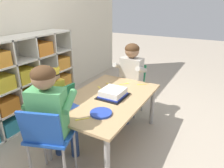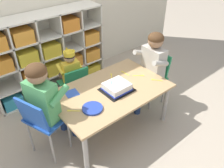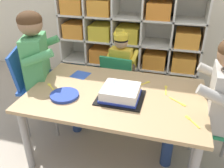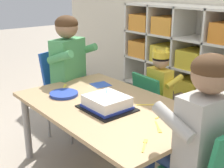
# 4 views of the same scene
# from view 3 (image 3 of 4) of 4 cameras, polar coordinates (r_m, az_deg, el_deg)

# --- Properties ---
(ground) EXTENTS (16.00, 16.00, 0.00)m
(ground) POSITION_cam_3_polar(r_m,az_deg,el_deg) (2.07, 0.76, -15.51)
(ground) COLOR tan
(storage_cubby_shelf) EXTENTS (1.64, 0.36, 1.14)m
(storage_cubby_shelf) POSITION_cam_3_polar(r_m,az_deg,el_deg) (2.82, 3.85, 9.68)
(storage_cubby_shelf) COLOR silver
(storage_cubby_shelf) RESTS_ON ground
(activity_table) EXTENTS (1.29, 0.81, 0.55)m
(activity_table) POSITION_cam_3_polar(r_m,az_deg,el_deg) (1.76, 0.86, -4.00)
(activity_table) COLOR tan
(activity_table) RESTS_ON ground
(classroom_chair_blue) EXTENTS (0.36, 0.34, 0.63)m
(classroom_chair_blue) POSITION_cam_3_polar(r_m,az_deg,el_deg) (2.33, 1.61, 1.64)
(classroom_chair_blue) COLOR #238451
(classroom_chair_blue) RESTS_ON ground
(child_with_crown) EXTENTS (0.31, 0.31, 0.84)m
(child_with_crown) POSITION_cam_3_polar(r_m,az_deg,el_deg) (2.36, 2.49, 5.82)
(child_with_crown) COLOR yellow
(child_with_crown) RESTS_ON ground
(classroom_chair_adult_side) EXTENTS (0.44, 0.46, 0.77)m
(classroom_chair_adult_side) POSITION_cam_3_polar(r_m,az_deg,el_deg) (2.15, -18.66, 0.61)
(classroom_chair_adult_side) COLOR #1E4CA8
(classroom_chair_adult_side) RESTS_ON ground
(adult_helper_seated) EXTENTS (0.48, 0.46, 1.08)m
(adult_helper_seated) POSITION_cam_3_polar(r_m,az_deg,el_deg) (2.05, -16.22, 5.54)
(adult_helper_seated) COLOR #4C9E5B
(adult_helper_seated) RESTS_ON ground
(guest_at_table_side) EXTENTS (0.44, 0.42, 1.02)m
(guest_at_table_side) POSITION_cam_3_polar(r_m,az_deg,el_deg) (1.70, 23.40, -2.43)
(guest_at_table_side) COLOR #B2ADA3
(guest_at_table_side) RESTS_ON ground
(birthday_cake_on_tray) EXTENTS (0.33, 0.28, 0.12)m
(birthday_cake_on_tray) POSITION_cam_3_polar(r_m,az_deg,el_deg) (1.66, 2.09, -2.31)
(birthday_cake_on_tray) COLOR black
(birthday_cake_on_tray) RESTS_ON activity_table
(paper_plate_stack) EXTENTS (0.21, 0.21, 0.02)m
(paper_plate_stack) POSITION_cam_3_polar(r_m,az_deg,el_deg) (1.72, -11.47, -2.69)
(paper_plate_stack) COLOR #233DA3
(paper_plate_stack) RESTS_ON activity_table
(paper_napkin_square) EXTENTS (0.15, 0.15, 0.00)m
(paper_napkin_square) POSITION_cam_3_polar(r_m,az_deg,el_deg) (2.01, -7.66, 2.21)
(paper_napkin_square) COLOR #3356B7
(paper_napkin_square) RESTS_ON activity_table
(fork_scattered_mid_table) EXTENTS (0.09, 0.11, 0.00)m
(fork_scattered_mid_table) POSITION_cam_3_polar(r_m,az_deg,el_deg) (1.53, 18.78, -8.49)
(fork_scattered_mid_table) COLOR yellow
(fork_scattered_mid_table) RESTS_ON activity_table
(fork_near_child_seat) EXTENTS (0.10, 0.10, 0.00)m
(fork_near_child_seat) POSITION_cam_3_polar(r_m,az_deg,el_deg) (1.87, -14.64, -0.60)
(fork_near_child_seat) COLOR yellow
(fork_near_child_seat) RESTS_ON activity_table
(fork_near_cake_tray) EXTENTS (0.02, 0.14, 0.00)m
(fork_near_cake_tray) POSITION_cam_3_polar(r_m,az_deg,el_deg) (1.82, 12.97, -1.32)
(fork_near_cake_tray) COLOR yellow
(fork_near_cake_tray) RESTS_ON activity_table
(fork_by_napkin) EXTENTS (0.12, 0.10, 0.00)m
(fork_by_napkin) POSITION_cam_3_polar(r_m,az_deg,el_deg) (1.69, 15.83, -4.27)
(fork_by_napkin) COLOR yellow
(fork_by_napkin) RESTS_ON activity_table
(fork_at_table_front_edge) EXTENTS (0.10, 0.12, 0.00)m
(fork_at_table_front_edge) POSITION_cam_3_polar(r_m,az_deg,el_deg) (1.87, 7.72, 0.06)
(fork_at_table_front_edge) COLOR yellow
(fork_at_table_front_edge) RESTS_ON activity_table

